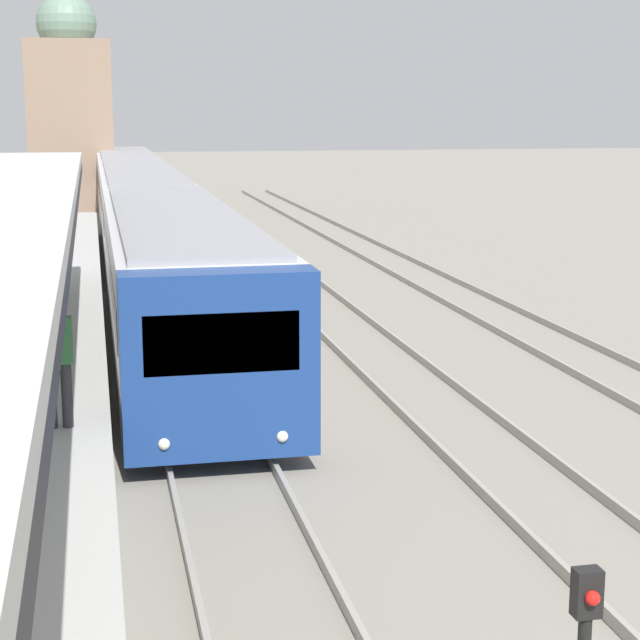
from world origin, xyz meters
TOP-DOWN VIEW (x-y plane):
  - person_on_platform at (-2.11, 10.72)m, footprint 0.40×0.22m
  - train_near at (0.00, 32.60)m, footprint 2.66×43.76m
  - distant_domed_building at (-2.50, 51.47)m, footprint 4.00×4.00m

SIDE VIEW (x-z plane):
  - train_near at x=0.00m, z-range 0.17..3.09m
  - person_on_platform at x=-2.11m, z-range 0.99..2.65m
  - distant_domed_building at x=-2.50m, z-range -0.37..9.95m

